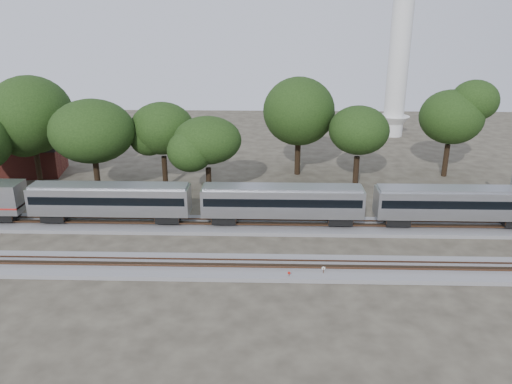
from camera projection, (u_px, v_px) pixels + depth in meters
ground at (231, 250)px, 51.19m from camera, size 160.00×160.00×0.00m
track_far at (235, 225)px, 56.77m from camera, size 160.00×5.00×0.73m
track_near at (228, 267)px, 47.35m from camera, size 160.00×5.00×0.73m
train at (283, 201)px, 55.59m from camera, size 93.26×3.22×4.75m
switch_stand_red at (289, 275)px, 45.26m from camera, size 0.27×0.06×0.86m
switch_stand_white at (323, 270)px, 45.75m from camera, size 0.34×0.06×1.07m
switch_lever at (318, 276)px, 45.90m from camera, size 0.51×0.31×0.30m
brick_building at (26, 157)px, 75.34m from camera, size 11.47×8.93×5.01m
tree_1 at (30, 115)px, 67.52m from camera, size 10.21×10.21×14.40m
tree_2 at (92, 131)px, 63.79m from camera, size 8.95×8.95×12.62m
tree_3 at (162, 129)px, 66.99m from camera, size 8.59×8.59×12.11m
tree_4 at (207, 140)px, 62.91m from camera, size 8.05×8.05×11.34m
tree_5 at (299, 111)px, 72.68m from camera, size 9.77×9.77×13.77m
tree_6 at (359, 130)px, 67.72m from camera, size 8.20×8.20×11.57m
tree_7 at (451, 117)px, 72.03m from camera, size 9.08×9.08×12.79m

